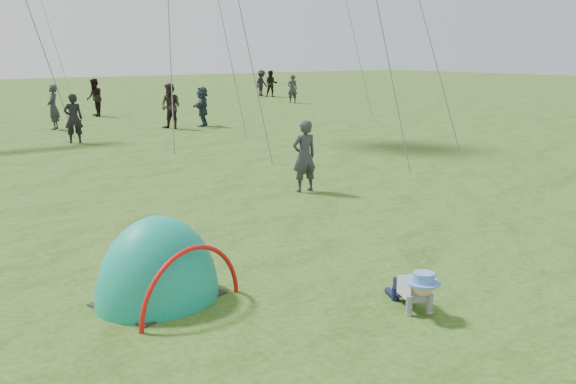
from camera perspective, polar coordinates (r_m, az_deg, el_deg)
ground at (r=8.38m, az=18.14°, el=-9.34°), size 140.00×140.00×0.00m
crawling_toddler at (r=7.81m, az=11.23°, el=-8.38°), size 0.74×0.85×0.55m
popup_tent at (r=8.24m, az=-11.40°, el=-9.33°), size 1.94×1.73×2.12m
standing_adult at (r=13.92m, az=1.46°, el=3.21°), size 0.61×0.44×1.57m
crowd_person_0 at (r=37.98m, az=0.39°, el=9.15°), size 0.70×0.59×1.65m
crowd_person_1 at (r=25.67m, az=-10.39°, el=7.50°), size 0.98×1.07×1.78m
crowd_person_3 at (r=43.91m, az=-2.37°, el=9.65°), size 1.28×0.99×1.74m
crowd_person_5 at (r=26.44m, az=-7.61°, el=7.54°), size 1.35×1.42×1.60m
crowd_person_6 at (r=26.67m, az=-20.15°, el=7.09°), size 0.68×0.76×1.75m
crowd_person_7 at (r=43.06m, az=-1.50°, el=9.60°), size 1.07×1.03×1.74m
crowd_person_12 at (r=22.54m, az=-18.53°, el=6.21°), size 0.68×0.54×1.64m
crowd_person_13 at (r=31.40m, az=-16.82°, el=8.03°), size 0.82×0.97×1.76m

